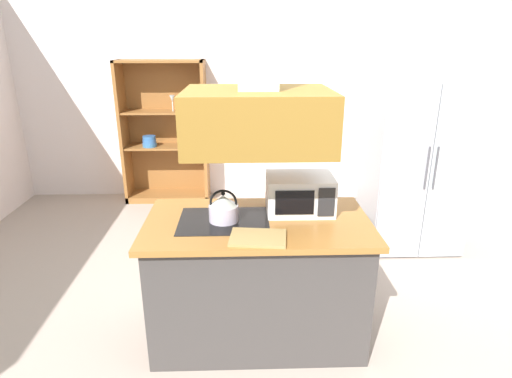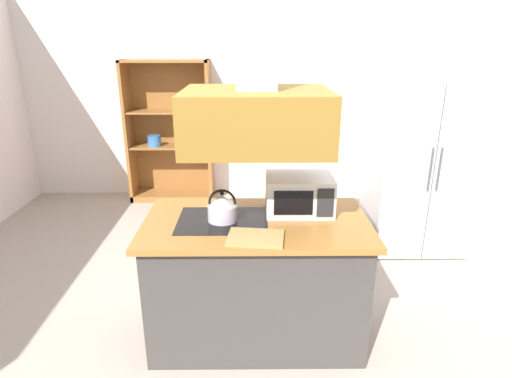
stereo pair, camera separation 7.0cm
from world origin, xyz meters
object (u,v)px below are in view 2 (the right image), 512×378
(kettle, at_px, (222,208))
(dish_cabinet, at_px, (170,140))
(microwave, at_px, (299,194))
(cutting_board, at_px, (256,238))
(refrigerator, at_px, (418,166))

(kettle, bearing_deg, dish_cabinet, 107.00)
(kettle, relative_size, microwave, 0.48)
(cutting_board, distance_m, microwave, 0.55)
(cutting_board, height_order, microwave, microwave)
(dish_cabinet, relative_size, kettle, 8.24)
(kettle, height_order, microwave, microwave)
(dish_cabinet, bearing_deg, refrigerator, -27.78)
(refrigerator, distance_m, cutting_board, 2.37)
(kettle, bearing_deg, cutting_board, -52.00)
(refrigerator, height_order, dish_cabinet, dish_cabinet)
(kettle, distance_m, microwave, 0.55)
(refrigerator, bearing_deg, dish_cabinet, 152.22)
(dish_cabinet, distance_m, kettle, 3.01)
(refrigerator, height_order, microwave, refrigerator)
(refrigerator, bearing_deg, kettle, -142.31)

